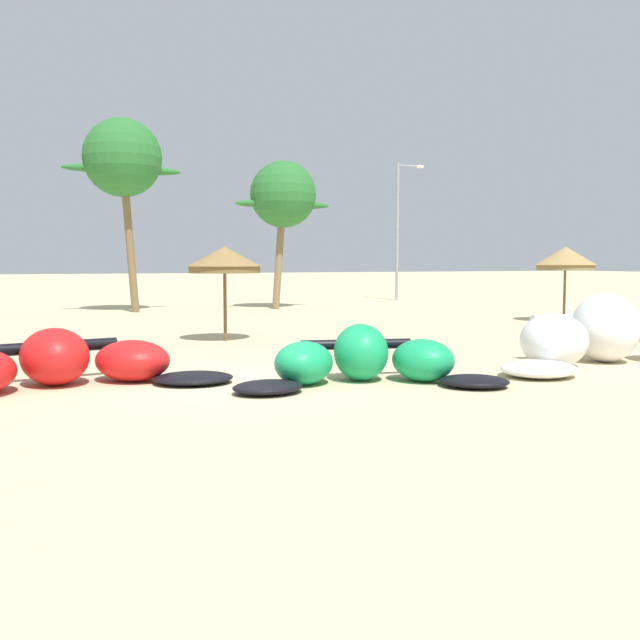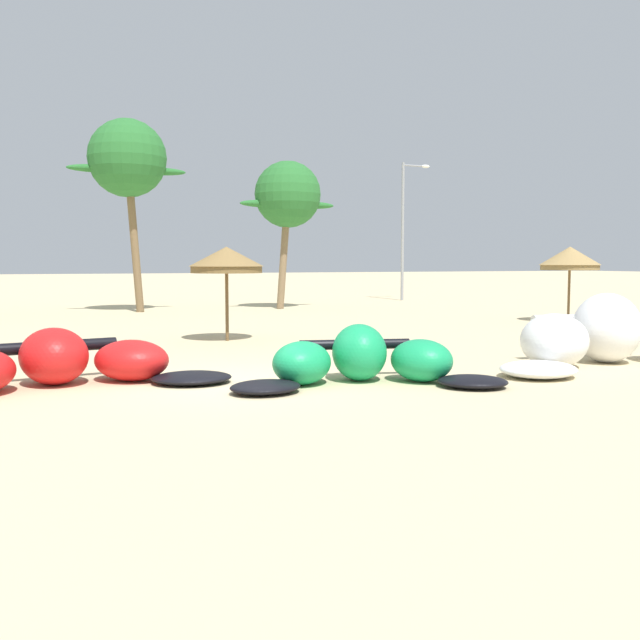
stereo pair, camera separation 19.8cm
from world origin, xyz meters
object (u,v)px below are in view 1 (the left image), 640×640
(palm_center_right, at_px, (283,196))
(lamppost_east_center, at_px, (400,223))
(palm_center_left, at_px, (123,159))
(kite_center, at_px, (616,337))
(kite_left_of_center, at_px, (364,361))
(beach_umbrella_near_van, at_px, (225,260))
(beach_umbrella_middle, at_px, (565,258))
(kite_left, at_px, (59,365))

(palm_center_right, distance_m, lamppost_east_center, 10.45)
(palm_center_left, bearing_deg, kite_center, -69.21)
(kite_left_of_center, distance_m, beach_umbrella_near_van, 8.47)
(beach_umbrella_near_van, xyz_separation_m, beach_umbrella_middle, (14.25, 1.44, 0.08))
(kite_center, relative_size, beach_umbrella_near_van, 2.62)
(palm_center_left, distance_m, palm_center_right, 7.87)
(kite_left_of_center, distance_m, beach_umbrella_middle, 16.86)
(beach_umbrella_near_van, distance_m, palm_center_right, 14.95)
(palm_center_left, xyz_separation_m, lamppost_east_center, (17.04, 4.30, -2.34))
(beach_umbrella_middle, bearing_deg, kite_left_of_center, -144.80)
(palm_center_left, height_order, palm_center_right, palm_center_left)
(kite_center, bearing_deg, palm_center_right, 91.31)
(palm_center_left, bearing_deg, lamppost_east_center, 14.16)
(palm_center_right, bearing_deg, lamppost_east_center, 26.70)
(palm_center_left, bearing_deg, beach_umbrella_middle, -37.85)
(beach_umbrella_near_van, xyz_separation_m, palm_center_left, (-1.15, 13.40, 4.65))
(palm_center_left, bearing_deg, palm_center_right, -2.81)
(kite_left_of_center, xyz_separation_m, palm_center_right, (6.01, 21.23, 5.23))
(beach_umbrella_near_van, relative_size, lamppost_east_center, 0.34)
(lamppost_east_center, bearing_deg, beach_umbrella_middle, -95.75)
(kite_center, relative_size, palm_center_right, 1.00)
(kite_center, bearing_deg, lamppost_east_center, 71.24)
(kite_left, height_order, palm_center_left, palm_center_left)
(kite_left, xyz_separation_m, kite_left_of_center, (5.56, -1.76, 0.01))
(kite_left, xyz_separation_m, beach_umbrella_middle, (19.24, 7.89, 2.09))
(kite_left, height_order, kite_center, kite_center)
(beach_umbrella_middle, bearing_deg, palm_center_left, 142.15)
(kite_left_of_center, bearing_deg, kite_center, -0.36)
(kite_left, xyz_separation_m, lamppost_east_center, (20.87, 24.15, 4.31))
(palm_center_right, relative_size, lamppost_east_center, 0.88)
(kite_left_of_center, xyz_separation_m, palm_center_left, (-1.72, 21.61, 6.65))
(palm_center_right, bearing_deg, beach_umbrella_near_van, -116.82)
(beach_umbrella_near_van, height_order, lamppost_east_center, lamppost_east_center)
(beach_umbrella_near_van, bearing_deg, palm_center_left, 94.90)
(kite_center, height_order, lamppost_east_center, lamppost_east_center)
(beach_umbrella_middle, distance_m, palm_center_right, 14.25)
(kite_left_of_center, relative_size, palm_center_left, 0.60)
(beach_umbrella_near_van, xyz_separation_m, palm_center_right, (6.58, 13.02, 3.24))
(kite_left, relative_size, palm_center_right, 0.87)
(kite_left_of_center, height_order, kite_center, kite_center)
(beach_umbrella_middle, distance_m, lamppost_east_center, 16.50)
(kite_left, distance_m, beach_umbrella_near_van, 8.40)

